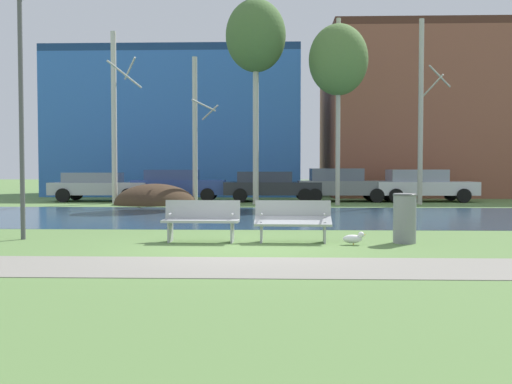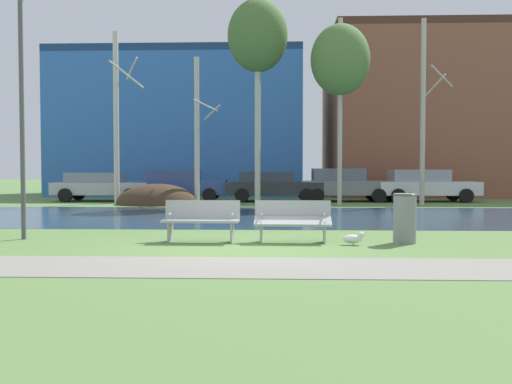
{
  "view_description": "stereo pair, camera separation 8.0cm",
  "coord_description": "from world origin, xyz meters",
  "px_view_note": "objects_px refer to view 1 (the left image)",
  "views": [
    {
      "loc": [
        0.59,
        -11.25,
        1.55
      ],
      "look_at": [
        0.18,
        1.38,
        1.04
      ],
      "focal_mm": 40.98,
      "sensor_mm": 36.0,
      "label": 1
    },
    {
      "loc": [
        0.67,
        -11.25,
        1.55
      ],
      "look_at": [
        0.18,
        1.38,
        1.04
      ],
      "focal_mm": 40.98,
      "sensor_mm": 36.0,
      "label": 2
    }
  ],
  "objects_px": {
    "bench_right": "(293,220)",
    "parked_van_nearest_silver": "(99,186)",
    "parked_hatch_third_dark": "(270,185)",
    "parked_suv_fifth_white": "(422,185)",
    "seagull": "(354,238)",
    "streetlamp": "(21,71)",
    "parked_sedan_second_blue": "(178,184)",
    "bench_left": "(201,220)",
    "parked_wagon_fourth_grey": "(341,184)",
    "trash_bin": "(405,217)"
  },
  "relations": [
    {
      "from": "parked_hatch_third_dark",
      "to": "streetlamp",
      "type": "bearing_deg",
      "value": -109.51
    },
    {
      "from": "trash_bin",
      "to": "streetlamp",
      "type": "height_order",
      "value": "streetlamp"
    },
    {
      "from": "streetlamp",
      "to": "parked_wagon_fourth_grey",
      "type": "relative_size",
      "value": 1.28
    },
    {
      "from": "bench_left",
      "to": "parked_wagon_fourth_grey",
      "type": "xyz_separation_m",
      "value": [
        4.65,
        15.26,
        0.34
      ]
    },
    {
      "from": "parked_hatch_third_dark",
      "to": "bench_right",
      "type": "bearing_deg",
      "value": -87.7
    },
    {
      "from": "seagull",
      "to": "streetlamp",
      "type": "distance_m",
      "value": 7.94
    },
    {
      "from": "seagull",
      "to": "parked_van_nearest_silver",
      "type": "relative_size",
      "value": 0.1
    },
    {
      "from": "bench_left",
      "to": "parked_suv_fifth_white",
      "type": "xyz_separation_m",
      "value": [
        8.4,
        15.21,
        0.32
      ]
    },
    {
      "from": "streetlamp",
      "to": "parked_sedan_second_blue",
      "type": "xyz_separation_m",
      "value": [
        0.86,
        15.09,
        -2.85
      ]
    },
    {
      "from": "bench_right",
      "to": "parked_van_nearest_silver",
      "type": "height_order",
      "value": "parked_van_nearest_silver"
    },
    {
      "from": "seagull",
      "to": "parked_hatch_third_dark",
      "type": "distance_m",
      "value": 15.65
    },
    {
      "from": "bench_left",
      "to": "parked_sedan_second_blue",
      "type": "xyz_separation_m",
      "value": [
        -3.08,
        15.39,
        0.32
      ]
    },
    {
      "from": "bench_right",
      "to": "parked_wagon_fourth_grey",
      "type": "xyz_separation_m",
      "value": [
        2.72,
        15.26,
        0.34
      ]
    },
    {
      "from": "streetlamp",
      "to": "seagull",
      "type": "bearing_deg",
      "value": -5.58
    },
    {
      "from": "seagull",
      "to": "parked_sedan_second_blue",
      "type": "bearing_deg",
      "value": 111.52
    },
    {
      "from": "bench_left",
      "to": "parked_van_nearest_silver",
      "type": "xyz_separation_m",
      "value": [
        -6.76,
        15.05,
        0.26
      ]
    },
    {
      "from": "parked_hatch_third_dark",
      "to": "parked_sedan_second_blue",
      "type": "bearing_deg",
      "value": 176.74
    },
    {
      "from": "parked_hatch_third_dark",
      "to": "parked_suv_fifth_white",
      "type": "xyz_separation_m",
      "value": [
        7.08,
        0.07,
        0.04
      ]
    },
    {
      "from": "parked_sedan_second_blue",
      "to": "parked_hatch_third_dark",
      "type": "bearing_deg",
      "value": -3.26
    },
    {
      "from": "bench_left",
      "to": "parked_suv_fifth_white",
      "type": "relative_size",
      "value": 0.35
    },
    {
      "from": "seagull",
      "to": "parked_sedan_second_blue",
      "type": "relative_size",
      "value": 0.11
    },
    {
      "from": "parked_wagon_fourth_grey",
      "to": "parked_hatch_third_dark",
      "type": "bearing_deg",
      "value": -177.94
    },
    {
      "from": "parked_van_nearest_silver",
      "to": "parked_hatch_third_dark",
      "type": "xyz_separation_m",
      "value": [
        8.07,
        0.09,
        0.02
      ]
    },
    {
      "from": "parked_van_nearest_silver",
      "to": "parked_suv_fifth_white",
      "type": "distance_m",
      "value": 15.16
    },
    {
      "from": "bench_left",
      "to": "seagull",
      "type": "relative_size",
      "value": 3.42
    },
    {
      "from": "bench_left",
      "to": "streetlamp",
      "type": "bearing_deg",
      "value": 175.62
    },
    {
      "from": "parked_van_nearest_silver",
      "to": "seagull",
      "type": "bearing_deg",
      "value": -57.33
    },
    {
      "from": "seagull",
      "to": "parked_hatch_third_dark",
      "type": "bearing_deg",
      "value": 96.7
    },
    {
      "from": "streetlamp",
      "to": "parked_wagon_fourth_grey",
      "type": "bearing_deg",
      "value": 60.14
    },
    {
      "from": "streetlamp",
      "to": "parked_suv_fifth_white",
      "type": "xyz_separation_m",
      "value": [
        12.34,
        14.91,
        -2.85
      ]
    },
    {
      "from": "bench_right",
      "to": "parked_wagon_fourth_grey",
      "type": "bearing_deg",
      "value": 79.88
    },
    {
      "from": "streetlamp",
      "to": "parked_wagon_fourth_grey",
      "type": "height_order",
      "value": "streetlamp"
    },
    {
      "from": "bench_left",
      "to": "streetlamp",
      "type": "xyz_separation_m",
      "value": [
        -3.94,
        0.3,
        3.17
      ]
    },
    {
      "from": "parked_hatch_third_dark",
      "to": "parked_suv_fifth_white",
      "type": "height_order",
      "value": "parked_suv_fifth_white"
    },
    {
      "from": "parked_suv_fifth_white",
      "to": "parked_sedan_second_blue",
      "type": "bearing_deg",
      "value": 179.09
    },
    {
      "from": "trash_bin",
      "to": "parked_sedan_second_blue",
      "type": "relative_size",
      "value": 0.24
    },
    {
      "from": "bench_right",
      "to": "parked_wagon_fourth_grey",
      "type": "height_order",
      "value": "parked_wagon_fourth_grey"
    },
    {
      "from": "streetlamp",
      "to": "parked_van_nearest_silver",
      "type": "xyz_separation_m",
      "value": [
        -2.82,
        14.75,
        -2.91
      ]
    },
    {
      "from": "bench_left",
      "to": "seagull",
      "type": "bearing_deg",
      "value": -7.07
    },
    {
      "from": "bench_left",
      "to": "parked_hatch_third_dark",
      "type": "relative_size",
      "value": 0.36
    },
    {
      "from": "parked_wagon_fourth_grey",
      "to": "streetlamp",
      "type": "bearing_deg",
      "value": -119.86
    },
    {
      "from": "streetlamp",
      "to": "parked_suv_fifth_white",
      "type": "height_order",
      "value": "streetlamp"
    },
    {
      "from": "streetlamp",
      "to": "bench_left",
      "type": "bearing_deg",
      "value": -4.38
    },
    {
      "from": "bench_left",
      "to": "parked_hatch_third_dark",
      "type": "bearing_deg",
      "value": 85.03
    },
    {
      "from": "bench_right",
      "to": "parked_sedan_second_blue",
      "type": "xyz_separation_m",
      "value": [
        -5.01,
        15.39,
        0.32
      ]
    },
    {
      "from": "streetlamp",
      "to": "parked_van_nearest_silver",
      "type": "height_order",
      "value": "streetlamp"
    },
    {
      "from": "trash_bin",
      "to": "seagull",
      "type": "relative_size",
      "value": 2.18
    },
    {
      "from": "bench_left",
      "to": "parked_van_nearest_silver",
      "type": "bearing_deg",
      "value": 114.18
    },
    {
      "from": "streetlamp",
      "to": "trash_bin",
      "type": "bearing_deg",
      "value": -2.5
    },
    {
      "from": "seagull",
      "to": "parked_van_nearest_silver",
      "type": "bearing_deg",
      "value": 122.67
    }
  ]
}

